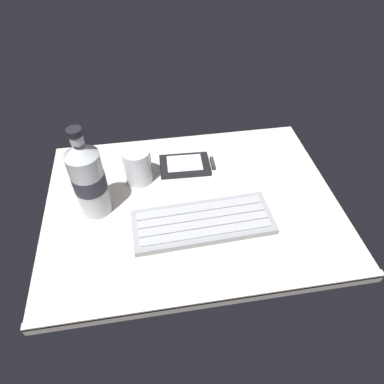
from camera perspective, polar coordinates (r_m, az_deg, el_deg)
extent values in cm
cube|color=beige|center=(75.71, 0.00, -2.11)|extent=(64.00, 48.00, 2.00)
cube|color=beige|center=(61.45, 3.59, -17.39)|extent=(64.00, 1.20, 0.80)
cube|color=#93969B|center=(70.22, 1.84, -5.12)|extent=(29.40, 12.09, 1.40)
cube|color=#ADAFB5|center=(71.65, 1.28, -2.69)|extent=(26.74, 3.01, 0.30)
cube|color=#ADAFB5|center=(70.24, 1.66, -4.00)|extent=(26.74, 3.01, 0.30)
cube|color=#ADAFB5|center=(68.88, 2.05, -5.37)|extent=(26.74, 3.01, 0.30)
cube|color=#ADAFB5|center=(67.57, 2.46, -6.80)|extent=(26.74, 3.01, 0.30)
cube|color=black|center=(82.70, -0.91, 4.57)|extent=(12.31, 8.10, 1.40)
cube|color=silver|center=(82.21, -0.92, 4.96)|extent=(8.64, 6.27, 0.10)
cube|color=#333338|center=(83.40, 3.48, 4.89)|extent=(0.96, 3.83, 1.12)
cylinder|color=silver|center=(78.16, -9.18, 4.43)|extent=(6.40, 6.40, 8.50)
cylinder|color=red|center=(78.81, -9.09, 3.89)|extent=(5.50, 5.50, 6.12)
cylinder|color=silver|center=(71.20, -16.84, 1.33)|extent=(6.60, 6.60, 15.00)
cone|color=silver|center=(65.58, -18.47, 6.89)|extent=(6.60, 6.60, 2.80)
cylinder|color=silver|center=(64.25, -18.94, 8.48)|extent=(2.51, 2.51, 1.80)
cylinder|color=black|center=(63.41, -19.26, 9.55)|extent=(2.77, 2.77, 1.20)
cylinder|color=#2D2D38|center=(70.70, -16.97, 1.77)|extent=(6.73, 6.73, 3.80)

